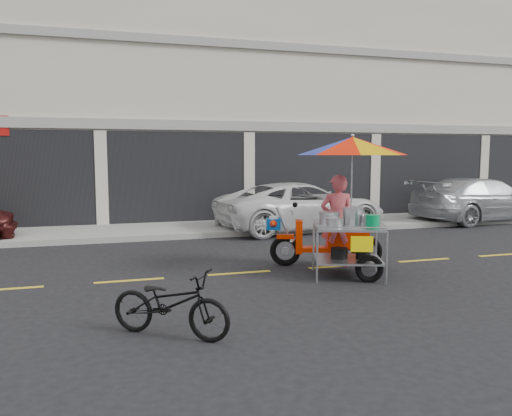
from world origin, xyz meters
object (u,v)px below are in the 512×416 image
object	(u,v)px
white_pickup	(301,206)
food_vendor_rig	(345,186)
near_bicycle	(170,303)
silver_pickup	(481,200)

from	to	relation	value
white_pickup	food_vendor_rig	xyz separation A→B (m)	(-1.19, -5.18, 0.93)
food_vendor_rig	near_bicycle	bearing A→B (deg)	-125.85
white_pickup	silver_pickup	distance (m)	6.35
silver_pickup	near_bicycle	bearing A→B (deg)	117.82
silver_pickup	food_vendor_rig	size ratio (longest dim) A/B	1.92
silver_pickup	near_bicycle	distance (m)	13.44
food_vendor_rig	silver_pickup	bearing A→B (deg)	53.92
silver_pickup	near_bicycle	size ratio (longest dim) A/B	3.16
white_pickup	food_vendor_rig	world-z (taller)	food_vendor_rig
white_pickup	silver_pickup	xyz separation A→B (m)	(6.35, 0.00, 0.02)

